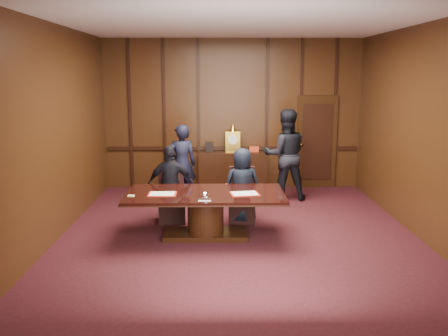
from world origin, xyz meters
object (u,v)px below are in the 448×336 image
(witness_left, at_px, (182,164))
(witness_right, at_px, (285,155))
(signatory_left, at_px, (171,184))
(signatory_right, at_px, (242,185))
(sideboard, at_px, (233,169))
(conference_table, at_px, (206,207))

(witness_left, relative_size, witness_right, 0.85)
(signatory_left, height_order, signatory_right, signatory_left)
(sideboard, xyz_separation_m, conference_table, (-0.56, -3.34, 0.02))
(signatory_right, distance_m, witness_right, 1.92)
(signatory_left, relative_size, witness_left, 0.85)
(signatory_left, relative_size, signatory_right, 1.03)
(witness_left, bearing_deg, signatory_right, 120.42)
(signatory_right, bearing_deg, signatory_left, -7.88)
(conference_table, distance_m, signatory_right, 1.05)
(signatory_left, relative_size, witness_right, 0.73)
(sideboard, bearing_deg, witness_right, -40.24)
(sideboard, relative_size, signatory_right, 1.16)
(signatory_left, height_order, witness_left, witness_left)
(signatory_left, distance_m, witness_left, 1.30)
(signatory_left, xyz_separation_m, witness_right, (2.30, 1.61, 0.27))
(witness_left, bearing_deg, witness_right, 175.97)
(sideboard, distance_m, conference_table, 3.39)
(signatory_right, distance_m, witness_left, 1.77)
(sideboard, height_order, signatory_right, sideboard)
(conference_table, bearing_deg, sideboard, 80.55)
(signatory_right, xyz_separation_m, witness_left, (-1.19, 1.29, 0.15))
(conference_table, height_order, signatory_right, signatory_right)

